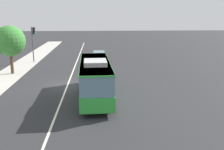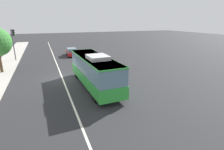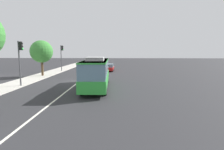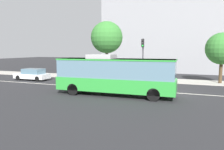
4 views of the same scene
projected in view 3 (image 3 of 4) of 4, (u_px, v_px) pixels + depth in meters
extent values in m
plane|color=#28282B|center=(79.00, 82.00, 24.30)|extent=(160.00, 160.00, 0.00)
cube|color=#B2ADA3|center=(25.00, 81.00, 24.55)|extent=(80.00, 3.30, 0.14)
cube|color=silver|center=(79.00, 82.00, 24.30)|extent=(76.00, 0.16, 0.01)
cube|color=green|center=(96.00, 79.00, 20.29)|extent=(10.08, 2.82, 1.10)
cube|color=slate|center=(96.00, 67.00, 20.11)|extent=(9.87, 2.74, 1.58)
cube|color=green|center=(96.00, 61.00, 20.02)|extent=(9.98, 2.80, 0.12)
cube|color=#B2B2B2|center=(95.00, 59.00, 18.80)|extent=(2.26, 1.87, 0.36)
cylinder|color=black|center=(90.00, 79.00, 23.72)|extent=(1.01, 0.33, 1.00)
cylinder|color=black|center=(107.00, 79.00, 23.72)|extent=(1.01, 0.33, 1.00)
cylinder|color=black|center=(81.00, 90.00, 16.98)|extent=(1.01, 0.33, 1.00)
cylinder|color=black|center=(105.00, 90.00, 16.98)|extent=(1.01, 0.33, 1.00)
cube|color=#B21919|center=(109.00, 68.00, 37.57)|extent=(4.57, 1.99, 0.60)
cube|color=slate|center=(109.00, 65.00, 37.24)|extent=(2.59, 1.76, 0.64)
cylinder|color=black|center=(106.00, 69.00, 39.14)|extent=(0.65, 0.25, 0.64)
cylinder|color=black|center=(114.00, 69.00, 39.02)|extent=(0.65, 0.25, 0.64)
cylinder|color=black|center=(104.00, 70.00, 36.18)|extent=(0.65, 0.25, 0.64)
cylinder|color=black|center=(112.00, 70.00, 36.05)|extent=(0.65, 0.25, 0.64)
cylinder|color=#47474C|center=(61.00, 58.00, 36.65)|extent=(0.16, 0.16, 5.20)
cube|color=black|center=(62.00, 48.00, 36.38)|extent=(0.33, 0.29, 0.96)
sphere|color=#2D2D2D|center=(63.00, 46.00, 36.34)|extent=(0.22, 0.22, 0.22)
sphere|color=#2D2D2D|center=(63.00, 48.00, 36.38)|extent=(0.22, 0.22, 0.22)
sphere|color=#1ED838|center=(63.00, 50.00, 36.42)|extent=(0.22, 0.22, 0.22)
cylinder|color=#47474C|center=(20.00, 64.00, 20.76)|extent=(0.16, 0.16, 5.20)
cube|color=black|center=(21.00, 46.00, 20.50)|extent=(0.34, 0.30, 0.96)
sphere|color=#2D2D2D|center=(22.00, 43.00, 20.46)|extent=(0.22, 0.22, 0.22)
sphere|color=#2D2D2D|center=(22.00, 46.00, 20.50)|extent=(0.22, 0.22, 0.22)
sphere|color=#1ED838|center=(22.00, 49.00, 20.54)|extent=(0.22, 0.22, 0.22)
cylinder|color=#4C3823|center=(42.00, 68.00, 29.52)|extent=(0.36, 0.36, 2.67)
sphere|color=#387F33|center=(42.00, 52.00, 29.17)|extent=(3.54, 3.54, 3.54)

